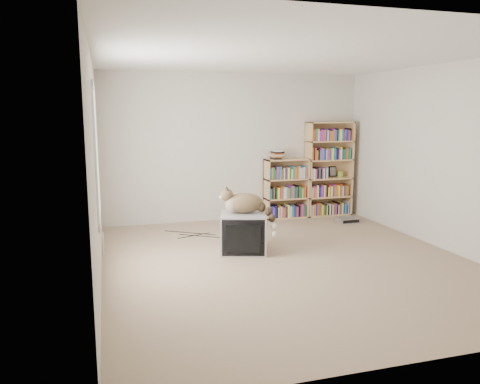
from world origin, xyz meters
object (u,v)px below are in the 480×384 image
object	(u,v)px
cat	(248,206)
dvd_player	(348,220)
bookcase_short	(286,191)
crt_tv	(243,233)
bookcase_tall	(328,171)

from	to	relation	value
cat	dvd_player	distance (m)	2.47
cat	bookcase_short	size ratio (longest dim) A/B	0.68
crt_tv	dvd_player	world-z (taller)	crt_tv
bookcase_short	bookcase_tall	bearing A→B (deg)	-0.01
bookcase_short	dvd_player	distance (m)	1.18
bookcase_tall	dvd_player	bearing A→B (deg)	-84.16
crt_tv	dvd_player	distance (m)	2.48
bookcase_tall	dvd_player	distance (m)	1.00
bookcase_tall	dvd_player	world-z (taller)	bookcase_tall
bookcase_short	dvd_player	xyz separation A→B (m)	(0.88, -0.64, -0.44)
cat	dvd_player	world-z (taller)	cat
bookcase_tall	bookcase_short	distance (m)	0.87
cat	bookcase_tall	distance (m)	2.72
cat	bookcase_short	distance (m)	2.17
crt_tv	bookcase_short	world-z (taller)	bookcase_short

